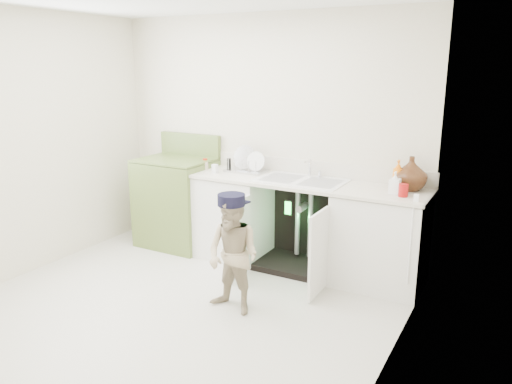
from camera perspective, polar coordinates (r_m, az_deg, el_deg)
ground at (r=4.43m, az=-8.35°, el=-12.52°), size 3.50×3.50×0.00m
room_shell at (r=4.02m, az=-8.99°, el=3.57°), size 6.00×5.50×1.26m
counter_run at (r=4.95m, az=5.37°, el=-3.58°), size 2.44×1.02×1.20m
avocado_stove at (r=5.66m, az=-8.99°, el=-0.98°), size 0.79×0.65×1.23m
repair_worker at (r=4.07m, az=-2.63°, el=-7.11°), size 0.52×0.98×1.00m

